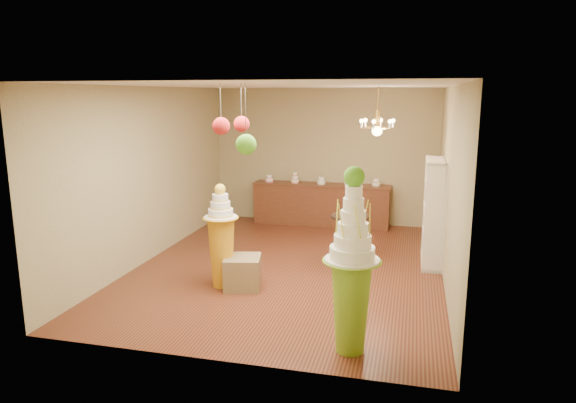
% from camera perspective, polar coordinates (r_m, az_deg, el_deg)
% --- Properties ---
extents(floor, '(6.50, 6.50, 0.00)m').
position_cam_1_polar(floor, '(8.78, 0.20, -7.22)').
color(floor, '#542617').
rests_on(floor, ground).
extents(ceiling, '(6.50, 6.50, 0.00)m').
position_cam_1_polar(ceiling, '(8.30, 0.22, 12.75)').
color(ceiling, silver).
rests_on(ceiling, ground).
extents(wall_back, '(5.00, 0.04, 3.00)m').
position_cam_1_polar(wall_back, '(11.57, 4.01, 5.01)').
color(wall_back, tan).
rests_on(wall_back, ground).
extents(wall_front, '(5.00, 0.04, 3.00)m').
position_cam_1_polar(wall_front, '(5.37, -7.97, -2.99)').
color(wall_front, tan).
rests_on(wall_front, ground).
extents(wall_left, '(0.04, 6.50, 3.00)m').
position_cam_1_polar(wall_left, '(9.32, -14.93, 2.99)').
color(wall_left, tan).
rests_on(wall_left, ground).
extents(wall_right, '(0.04, 6.50, 3.00)m').
position_cam_1_polar(wall_right, '(8.20, 17.45, 1.70)').
color(wall_right, tan).
rests_on(wall_right, ground).
extents(pedestal_green, '(0.69, 0.69, 2.12)m').
position_cam_1_polar(pedestal_green, '(5.79, 7.07, -8.80)').
color(pedestal_green, '#7BB027').
rests_on(pedestal_green, floor).
extents(pedestal_orange, '(0.62, 0.62, 1.58)m').
position_cam_1_polar(pedestal_orange, '(7.79, -7.40, -4.67)').
color(pedestal_orange, orange).
rests_on(pedestal_orange, floor).
extents(burlap_riser, '(0.63, 0.63, 0.48)m').
position_cam_1_polar(burlap_riser, '(7.82, -5.06, -7.84)').
color(burlap_riser, olive).
rests_on(burlap_riser, floor).
extents(sideboard, '(3.04, 0.54, 1.16)m').
position_cam_1_polar(sideboard, '(11.46, 3.70, -0.23)').
color(sideboard, '#592D1C').
rests_on(sideboard, floor).
extents(shelving_unit, '(0.33, 1.20, 1.80)m').
position_cam_1_polar(shelving_unit, '(9.09, 15.91, -1.11)').
color(shelving_unit, beige).
rests_on(shelving_unit, floor).
extents(round_table, '(0.77, 0.77, 0.84)m').
position_cam_1_polar(round_table, '(8.90, 6.86, -3.38)').
color(round_table, black).
rests_on(round_table, floor).
extents(vase, '(0.21, 0.21, 0.18)m').
position_cam_1_polar(vase, '(8.81, 6.92, -0.95)').
color(vase, beige).
rests_on(vase, round_table).
extents(pom_red_left, '(0.21, 0.21, 0.62)m').
position_cam_1_polar(pom_red_left, '(6.34, -7.43, 8.32)').
color(pom_red_left, '#3B362B').
rests_on(pom_red_left, ceiling).
extents(pom_green_mid, '(0.25, 0.25, 0.84)m').
position_cam_1_polar(pom_green_mid, '(6.07, -4.68, 6.34)').
color(pom_green_mid, '#3B362B').
rests_on(pom_green_mid, ceiling).
extents(pom_red_right, '(0.20, 0.20, 0.60)m').
position_cam_1_polar(pom_red_right, '(6.50, -5.18, 8.58)').
color(pom_red_right, '#3B362B').
rests_on(pom_red_right, ceiling).
extents(chandelier, '(0.84, 0.84, 0.85)m').
position_cam_1_polar(chandelier, '(9.04, 9.88, 8.08)').
color(chandelier, '#E4B250').
rests_on(chandelier, ceiling).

